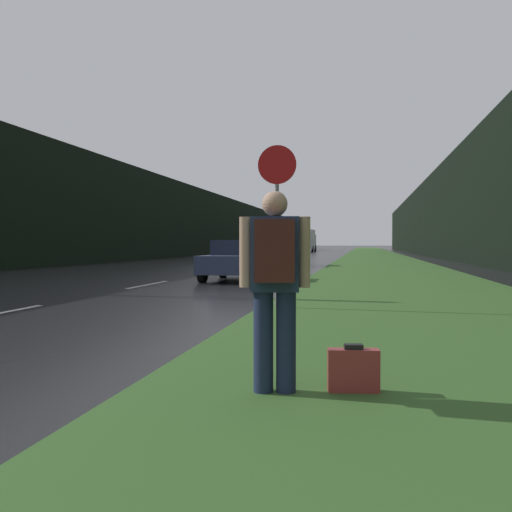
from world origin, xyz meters
The scene contains 13 objects.
grass_verge centered at (7.34, 40.00, 0.01)m, with size 6.00×240.00×0.02m, color #386028.
lane_stripe_c centered at (0.00, 15.12, 0.00)m, with size 0.12×3.00×0.01m, color silver.
lane_stripe_d centered at (0.00, 22.12, 0.00)m, with size 0.12×3.00×0.01m, color silver.
lane_stripe_e centered at (0.00, 29.12, 0.00)m, with size 0.12×3.00×0.01m, color silver.
treeline_far_side centered at (-10.34, 50.00, 3.31)m, with size 2.00×140.00×6.62m, color black.
treeline_near_side centered at (13.34, 50.00, 3.83)m, with size 2.00×140.00×7.66m, color black.
stop_sign centered at (4.68, 10.06, 1.92)m, with size 0.73×0.07×3.08m.
hitchhiker_with_backpack centered at (5.58, 4.26, 0.95)m, with size 0.57×0.45×1.65m.
suitcase centered at (6.21, 4.43, 0.19)m, with size 0.43×0.19×0.41m.
car_passing_near centered at (2.17, 17.51, 0.68)m, with size 1.84×4.07×1.34m.
car_passing_far centered at (2.17, 29.33, 0.77)m, with size 1.85×4.01×1.50m.
car_oncoming centered at (-2.17, 53.23, 0.76)m, with size 1.99×4.46×1.51m.
delivery_truck centered at (-2.17, 81.04, 1.70)m, with size 2.63×7.34×3.23m.
Camera 1 is at (6.28, -0.03, 1.23)m, focal length 38.00 mm.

